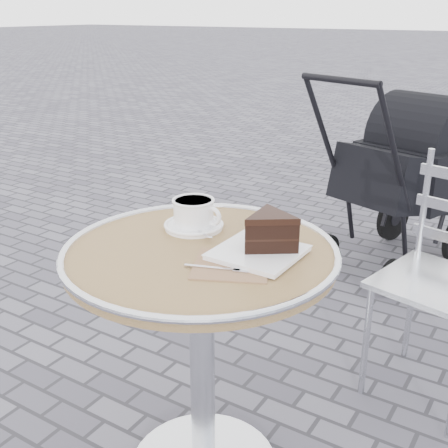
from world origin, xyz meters
The scene contains 4 objects.
cafe_table centered at (0.00, 0.00, 0.57)m, with size 0.72×0.72×0.74m.
cappuccino_set centered at (-0.10, 0.12, 0.77)m, with size 0.18×0.16×0.08m.
cake_plate_set centered at (0.16, 0.06, 0.78)m, with size 0.25×0.31×0.11m.
baby_stroller centered at (0.06, 1.84, 0.47)m, with size 0.74×1.09×1.04m.
Camera 1 is at (0.76, -1.09, 1.31)m, focal length 45.00 mm.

